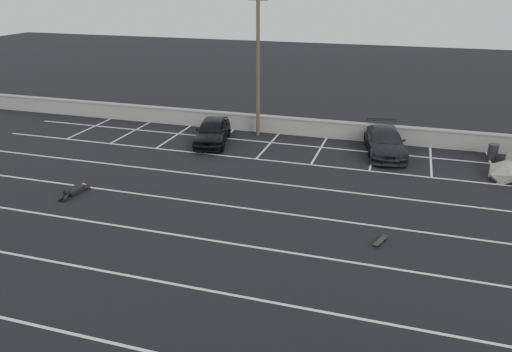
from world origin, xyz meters
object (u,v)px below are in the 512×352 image
(car_right, at_px, (385,142))
(skateboard, at_px, (380,241))
(trash_bin, at_px, (493,152))
(person, at_px, (77,187))
(car_left, at_px, (212,131))
(utility_pole, at_px, (258,65))

(car_right, xyz_separation_m, skateboard, (0.53, -10.23, -0.64))
(car_right, distance_m, trash_bin, 5.63)
(trash_bin, bearing_deg, person, -151.16)
(person, bearing_deg, car_left, 68.24)
(utility_pole, bearing_deg, car_right, -9.55)
(car_left, height_order, car_right, car_left)
(trash_bin, height_order, person, trash_bin)
(trash_bin, bearing_deg, car_left, -173.39)
(car_right, relative_size, skateboard, 6.01)
(car_left, relative_size, skateboard, 5.38)
(car_left, height_order, trash_bin, car_left)
(person, bearing_deg, trash_bin, 28.07)
(car_left, distance_m, person, 9.08)
(car_right, bearing_deg, utility_pole, 159.53)
(car_left, distance_m, skateboard, 13.83)
(utility_pole, xyz_separation_m, person, (-5.31, -10.79, -4.07))
(car_left, bearing_deg, utility_pole, 36.09)
(car_left, height_order, utility_pole, utility_pole)
(car_right, xyz_separation_m, utility_pole, (-7.70, 1.30, 3.58))
(car_right, xyz_separation_m, person, (-13.01, -9.50, -0.48))
(utility_pole, bearing_deg, person, -116.21)
(car_left, relative_size, utility_pole, 0.52)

